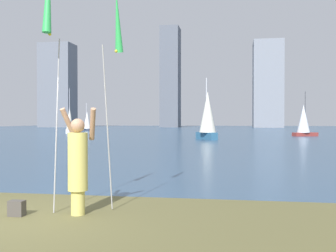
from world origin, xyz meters
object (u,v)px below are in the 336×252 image
at_px(sailboat_3, 304,121).
at_px(sailboat_1, 87,122).
at_px(bag, 17,208).
at_px(sailboat_2, 70,121).
at_px(sailboat_0, 207,115).
at_px(kite_flag_right, 117,26).
at_px(person, 78,162).

bearing_deg(sailboat_3, sailboat_1, 152.39).
distance_m(bag, sailboat_2, 45.85).
relative_size(bag, sailboat_0, 0.05).
relative_size(sailboat_0, sailboat_1, 1.24).
bearing_deg(sailboat_3, sailboat_2, 171.88).
relative_size(bag, sailboat_1, 0.06).
distance_m(sailboat_0, sailboat_3, 13.40).
xyz_separation_m(kite_flag_right, sailboat_0, (-0.12, 28.13, -1.39)).
distance_m(kite_flag_right, bag, 3.88).
relative_size(sailboat_0, sailboat_3, 1.14).
xyz_separation_m(bag, sailboat_3, (11.02, 38.53, 1.50)).
relative_size(person, sailboat_1, 0.44).
bearing_deg(bag, sailboat_0, 87.25).
bearing_deg(sailboat_2, sailboat_3, -8.12).
distance_m(kite_flag_right, sailboat_3, 38.68).
bearing_deg(person, kite_flag_right, 66.69).
bearing_deg(bag, person, 14.66).
distance_m(person, sailboat_2, 45.98).
bearing_deg(sailboat_3, kite_flag_right, -104.23).
bearing_deg(sailboat_2, person, -66.83).
xyz_separation_m(person, sailboat_3, (9.99, 38.26, 0.69)).
height_order(person, sailboat_1, sailboat_1).
bearing_deg(bag, kite_flag_right, 35.40).
xyz_separation_m(bag, sailboat_2, (-17.05, 42.54, 1.40)).
distance_m(sailboat_0, sailboat_1, 32.47).
bearing_deg(sailboat_1, sailboat_3, -27.61).
distance_m(bag, sailboat_0, 29.32).
xyz_separation_m(person, bag, (-1.03, -0.27, -0.81)).
bearing_deg(person, sailboat_2, 120.98).
distance_m(person, sailboat_3, 39.55).
height_order(kite_flag_right, sailboat_3, sailboat_3).
bearing_deg(sailboat_0, sailboat_3, 44.07).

